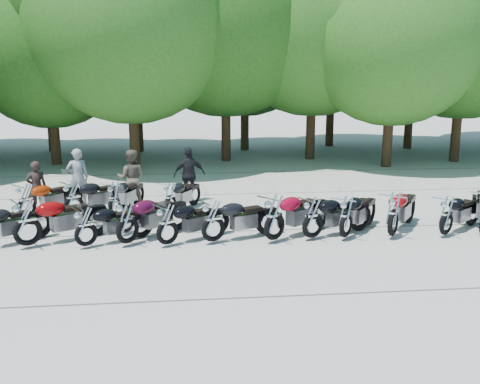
{
  "coord_description": "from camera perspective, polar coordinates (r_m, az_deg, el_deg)",
  "views": [
    {
      "loc": [
        -1.52,
        -13.17,
        4.45
      ],
      "look_at": [
        0.0,
        1.5,
        1.1
      ],
      "focal_mm": 42.0,
      "sensor_mm": 36.0,
      "label": 1
    }
  ],
  "objects": [
    {
      "name": "tree_11",
      "position": [
        29.7,
        -10.58,
        14.61
      ],
      "size": [
        7.56,
        7.56,
        9.28
      ],
      "color": "#3A2614",
      "rests_on": "ground"
    },
    {
      "name": "motorcycle_5",
      "position": [
        14.17,
        -2.74,
        -2.81
      ],
      "size": [
        2.36,
        1.52,
        1.28
      ],
      "primitive_type": null,
      "rotation": [
        0.0,
        0.0,
        1.97
      ],
      "color": "black",
      "rests_on": "ground"
    },
    {
      "name": "tree_2",
      "position": [
        26.65,
        -18.91,
        13.99
      ],
      "size": [
        7.31,
        7.31,
        8.97
      ],
      "color": "#3A2614",
      "rests_on": "ground"
    },
    {
      "name": "motorcycle_9",
      "position": [
        15.16,
        15.34,
        -2.04
      ],
      "size": [
        2.02,
        2.41,
        1.37
      ],
      "primitive_type": null,
      "rotation": [
        0.0,
        0.0,
        2.52
      ],
      "color": "#91050B",
      "rests_on": "ground"
    },
    {
      "name": "motorcycle_7",
      "position": [
        14.58,
        7.42,
        -2.46
      ],
      "size": [
        2.35,
        1.59,
        1.28
      ],
      "primitive_type": null,
      "rotation": [
        0.0,
        0.0,
        2.01
      ],
      "color": "black",
      "rests_on": "ground"
    },
    {
      "name": "tree_14",
      "position": [
        31.73,
        17.3,
        14.74
      ],
      "size": [
        8.02,
        8.02,
        9.84
      ],
      "color": "#3A2614",
      "rests_on": "ground"
    },
    {
      "name": "rider_1",
      "position": [
        18.26,
        -11.0,
        1.4
      ],
      "size": [
        0.91,
        0.73,
        1.83
      ],
      "primitive_type": "imported",
      "rotation": [
        0.0,
        0.0,
        3.1
      ],
      "color": "brown",
      "rests_on": "ground"
    },
    {
      "name": "motorcycle_14",
      "position": [
        17.03,
        -12.68,
        -0.56
      ],
      "size": [
        1.42,
        2.24,
        1.21
      ],
      "primitive_type": null,
      "rotation": [
        0.0,
        0.0,
        2.75
      ],
      "color": "black",
      "rests_on": "ground"
    },
    {
      "name": "tree_3",
      "position": [
        24.57,
        -11.18,
        16.94
      ],
      "size": [
        8.7,
        8.7,
        10.67
      ],
      "color": "#3A2614",
      "rests_on": "ground"
    },
    {
      "name": "motorcycle_8",
      "position": [
        14.76,
        10.73,
        -2.36
      ],
      "size": [
        1.99,
        2.22,
        1.3
      ],
      "primitive_type": null,
      "rotation": [
        0.0,
        0.0,
        2.46
      ],
      "color": "black",
      "rests_on": "ground"
    },
    {
      "name": "rider_3",
      "position": [
        18.64,
        -16.15,
        1.42
      ],
      "size": [
        0.76,
        0.59,
        1.87
      ],
      "primitive_type": "imported",
      "rotation": [
        0.0,
        0.0,
        3.36
      ],
      "color": "gray",
      "rests_on": "ground"
    },
    {
      "name": "tree_4",
      "position": [
        26.43,
        -1.5,
        17.54
      ],
      "size": [
        9.13,
        9.13,
        11.2
      ],
      "color": "#3A2614",
      "rests_on": "ground"
    },
    {
      "name": "tree_12",
      "position": [
        29.85,
        0.5,
        15.25
      ],
      "size": [
        7.88,
        7.88,
        9.67
      ],
      "color": "#3A2614",
      "rests_on": "ground"
    },
    {
      "name": "rider_2",
      "position": [
        18.58,
        -5.17,
        1.77
      ],
      "size": [
        1.14,
        0.69,
        1.82
      ],
      "primitive_type": "imported",
      "rotation": [
        0.0,
        0.0,
        3.38
      ],
      "color": "black",
      "rests_on": "ground"
    },
    {
      "name": "motorcycle_15",
      "position": [
        16.84,
        -7.11,
        -0.53
      ],
      "size": [
        1.59,
        2.15,
        1.19
      ],
      "primitive_type": null,
      "rotation": [
        0.0,
        0.0,
        2.63
      ],
      "color": "black",
      "rests_on": "ground"
    },
    {
      "name": "tree_13",
      "position": [
        31.76,
        9.43,
        15.51
      ],
      "size": [
        8.31,
        8.31,
        10.2
      ],
      "color": "#3A2614",
      "rests_on": "ground"
    },
    {
      "name": "motorcycle_2",
      "position": [
        14.35,
        -15.42,
        -3.29
      ],
      "size": [
        2.12,
        1.6,
        1.18
      ],
      "primitive_type": null,
      "rotation": [
        0.0,
        0.0,
        2.1
      ],
      "color": "black",
      "rests_on": "ground"
    },
    {
      "name": "motorcycle_12",
      "position": [
        17.47,
        -20.93,
        -0.76
      ],
      "size": [
        2.0,
        1.99,
        1.22
      ],
      "primitive_type": null,
      "rotation": [
        0.0,
        0.0,
        2.35
      ],
      "color": "#902605",
      "rests_on": "ground"
    },
    {
      "name": "motorcycle_1",
      "position": [
        14.76,
        -20.83,
        -2.77
      ],
      "size": [
        2.52,
        1.93,
        1.41
      ],
      "primitive_type": null,
      "rotation": [
        0.0,
        0.0,
        2.11
      ],
      "color": "#7D0406",
      "rests_on": "ground"
    },
    {
      "name": "motorcycle_6",
      "position": [
        14.27,
        3.53,
        -2.45
      ],
      "size": [
        2.43,
        2.11,
        1.41
      ],
      "primitive_type": null,
      "rotation": [
        0.0,
        0.0,
        2.22
      ],
      "color": "maroon",
      "rests_on": "ground"
    },
    {
      "name": "ground",
      "position": [
        13.98,
        0.63,
        -5.76
      ],
      "size": [
        90.0,
        90.0,
        0.0
      ],
      "primitive_type": "plane",
      "color": "#A6A196",
      "rests_on": "ground"
    },
    {
      "name": "tree_7",
      "position": [
        28.07,
        21.94,
        15.88
      ],
      "size": [
        8.79,
        8.79,
        10.79
      ],
      "color": "#3A2614",
      "rests_on": "ground"
    },
    {
      "name": "rider_0",
      "position": [
        18.01,
        -19.96,
        0.4
      ],
      "size": [
        0.69,
        0.56,
        1.65
      ],
      "primitive_type": "imported",
      "rotation": [
        0.0,
        0.0,
        3.45
      ],
      "color": "black",
      "rests_on": "ground"
    },
    {
      "name": "tree_5",
      "position": [
        27.16,
        7.5,
        17.18
      ],
      "size": [
        9.04,
        9.04,
        11.1
      ],
      "color": "#3A2614",
      "rests_on": "ground"
    },
    {
      "name": "tree_6",
      "position": [
        25.68,
        15.35,
        15.41
      ],
      "size": [
        8.0,
        8.0,
        9.82
      ],
      "color": "#3A2614",
      "rests_on": "ground"
    },
    {
      "name": "motorcycle_10",
      "position": [
        15.7,
        20.27,
        -2.15
      ],
      "size": [
        2.13,
        1.86,
        1.23
      ],
      "primitive_type": null,
      "rotation": [
        0.0,
        0.0,
        2.23
      ],
      "color": "black",
      "rests_on": "ground"
    },
    {
      "name": "motorcycle_4",
      "position": [
        14.06,
        -7.41,
        -3.14
      ],
      "size": [
        2.19,
        1.75,
        1.23
      ],
      "primitive_type": null,
      "rotation": [
        0.0,
        0.0,
        2.15
      ],
      "color": "black",
      "rests_on": "ground"
    },
    {
      "name": "motorcycle_3",
      "position": [
        14.27,
        -11.4,
        -2.76
      ],
      "size": [
        2.24,
        2.23,
        1.37
      ],
      "primitive_type": null,
      "rotation": [
        0.0,
        0.0,
        2.35
      ],
      "color": "#3E0821",
      "rests_on": "ground"
    },
    {
      "name": "tree_10",
      "position": [
        30.91,
        -19.18,
        14.36
      ],
      "size": [
        7.78,
        7.78,
        9.55
      ],
      "color": "#3A2614",
      "rests_on": "ground"
    },
    {
      "name": "motorcycle_13",
      "position": [
        17.19,
        -16.57,
        -0.56
      ],
      "size": [
        2.2,
        1.9,
        1.27
      ],
      "primitive_type": null,
      "rotation": [
        0.0,
        0.0,
        2.22
      ],
      "color": "black",
      "rests_on": "ground"
    }
  ]
}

